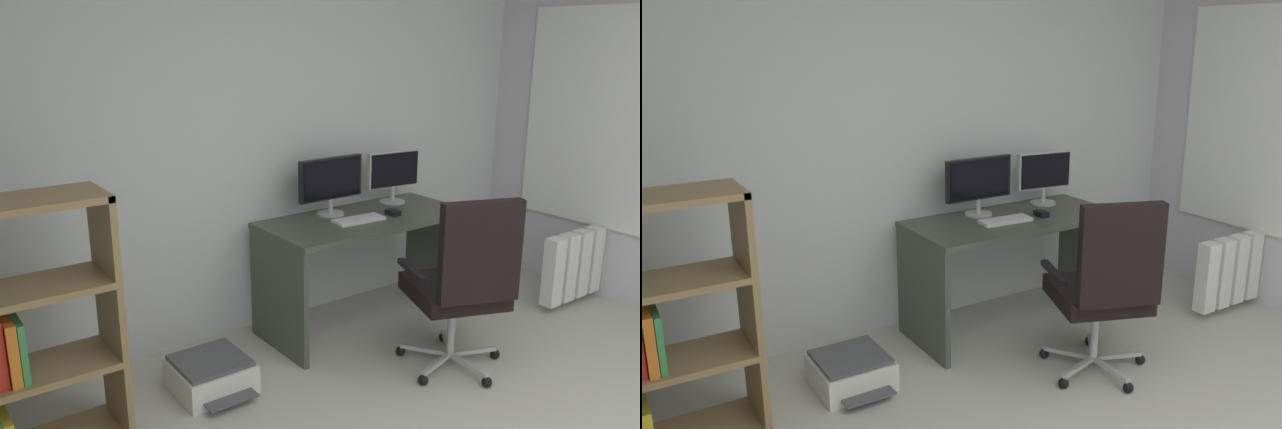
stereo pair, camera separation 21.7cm
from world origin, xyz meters
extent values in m
cube|color=silver|center=(0.00, 2.82, 1.31)|extent=(4.53, 0.10, 2.62)
cube|color=white|center=(2.26, 1.71, 1.32)|extent=(0.01, 1.35, 1.49)
cube|color=white|center=(2.25, 1.71, 1.32)|extent=(0.02, 1.43, 1.57)
cube|color=#444A3D|center=(0.52, 2.35, 0.74)|extent=(1.40, 0.64, 0.04)
cube|color=#444A3D|center=(-0.16, 2.35, 0.36)|extent=(0.04, 0.61, 0.72)
cube|color=#444A3D|center=(1.20, 2.35, 0.36)|extent=(0.04, 0.61, 0.72)
cylinder|color=#B2B5B7|center=(0.36, 2.53, 0.76)|extent=(0.18, 0.18, 0.01)
cylinder|color=#B2B5B7|center=(0.36, 2.53, 0.82)|extent=(0.03, 0.03, 0.11)
cube|color=black|center=(0.36, 2.53, 1.00)|extent=(0.49, 0.04, 0.27)
cube|color=black|center=(0.36, 2.50, 1.00)|extent=(0.45, 0.01, 0.25)
cylinder|color=#B2B5B7|center=(0.91, 2.53, 0.76)|extent=(0.18, 0.18, 0.01)
cylinder|color=#B2B5B7|center=(0.91, 2.53, 0.82)|extent=(0.03, 0.03, 0.11)
cube|color=#B7BABC|center=(0.91, 2.53, 0.99)|extent=(0.41, 0.09, 0.25)
cube|color=black|center=(0.90, 2.50, 0.99)|extent=(0.38, 0.05, 0.23)
cube|color=silver|center=(0.41, 2.29, 0.77)|extent=(0.35, 0.15, 0.02)
cube|color=black|center=(0.69, 2.27, 0.77)|extent=(0.07, 0.10, 0.03)
cube|color=#B7BABC|center=(0.70, 1.55, 0.07)|extent=(0.29, 0.14, 0.02)
sphere|color=black|center=(0.84, 1.49, 0.03)|extent=(0.06, 0.06, 0.06)
cube|color=#B7BABC|center=(0.66, 1.72, 0.07)|extent=(0.22, 0.25, 0.02)
sphere|color=black|center=(0.75, 1.83, 0.03)|extent=(0.06, 0.06, 0.06)
cube|color=#B7BABC|center=(0.48, 1.73, 0.07)|extent=(0.19, 0.27, 0.02)
sphere|color=black|center=(0.40, 1.85, 0.03)|extent=(0.06, 0.06, 0.06)
cube|color=#B7BABC|center=(0.42, 1.56, 0.07)|extent=(0.30, 0.11, 0.02)
sphere|color=black|center=(0.27, 1.53, 0.03)|extent=(0.06, 0.06, 0.06)
cube|color=#B7BABC|center=(0.55, 1.45, 0.07)|extent=(0.05, 0.30, 0.02)
sphere|color=black|center=(0.55, 1.30, 0.03)|extent=(0.06, 0.06, 0.06)
cylinder|color=#B7BABC|center=(0.56, 1.60, 0.25)|extent=(0.04, 0.04, 0.35)
cube|color=black|center=(0.56, 1.60, 0.47)|extent=(0.64, 0.64, 0.10)
cube|color=black|center=(0.46, 1.34, 0.80)|extent=(0.45, 0.23, 0.55)
cube|color=black|center=(0.32, 1.70, 0.62)|extent=(0.16, 0.34, 0.03)
cube|color=black|center=(0.81, 1.50, 0.62)|extent=(0.16, 0.34, 0.03)
cube|color=#937349|center=(-1.24, 2.14, 0.61)|extent=(0.03, 0.36, 1.23)
cube|color=#937349|center=(-1.61, 2.14, 1.21)|extent=(0.78, 0.36, 0.03)
cube|color=#937349|center=(-1.61, 2.14, 0.41)|extent=(0.72, 0.36, 0.03)
cube|color=#937349|center=(-1.61, 2.14, 0.81)|extent=(0.72, 0.36, 0.03)
cube|color=orange|center=(-1.70, 2.14, 0.58)|extent=(0.04, 0.30, 0.29)
cube|color=#3A8D4D|center=(-1.66, 2.14, 0.57)|extent=(0.03, 0.30, 0.28)
cube|color=silver|center=(-0.71, 2.18, 0.08)|extent=(0.40, 0.39, 0.16)
cube|color=#4C4C51|center=(-0.71, 2.18, 0.17)|extent=(0.37, 0.36, 0.02)
cube|color=#4C4C51|center=(-0.71, 1.95, 0.05)|extent=(0.28, 0.10, 0.01)
cube|color=white|center=(1.69, 1.71, 0.30)|extent=(0.12, 0.10, 0.49)
cube|color=white|center=(1.85, 1.71, 0.30)|extent=(0.12, 0.10, 0.49)
cube|color=white|center=(2.01, 1.71, 0.30)|extent=(0.12, 0.10, 0.49)
cube|color=white|center=(2.16, 1.71, 0.30)|extent=(0.12, 0.10, 0.49)
cube|color=white|center=(2.32, 1.71, 0.30)|extent=(0.12, 0.10, 0.49)
cube|color=white|center=(2.48, 1.71, 0.30)|extent=(0.12, 0.10, 0.49)
cube|color=white|center=(2.63, 1.71, 0.30)|extent=(0.12, 0.10, 0.49)
camera|label=1|loc=(-2.08, -0.76, 1.90)|focal=36.10mm
camera|label=2|loc=(-1.90, -0.88, 1.90)|focal=36.10mm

